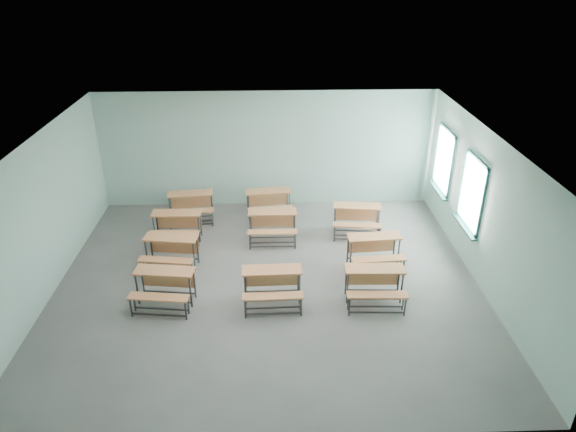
% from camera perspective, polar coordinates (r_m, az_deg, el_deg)
% --- Properties ---
extents(room, '(9.04, 8.04, 3.24)m').
position_cam_1_polar(room, '(10.38, -1.90, -0.02)').
color(room, slate).
rests_on(room, ground).
extents(desk_unit_r0c0, '(1.27, 0.94, 0.74)m').
position_cam_1_polar(desk_unit_r0c0, '(10.56, -13.64, -7.28)').
color(desk_unit_r0c0, '#C77947').
rests_on(desk_unit_r0c0, ground).
extents(desk_unit_r0c1, '(1.20, 0.82, 0.74)m').
position_cam_1_polar(desk_unit_r0c1, '(10.30, -1.76, -7.37)').
color(desk_unit_r0c1, '#C77947').
rests_on(desk_unit_r0c1, ground).
extents(desk_unit_r0c2, '(1.21, 0.84, 0.74)m').
position_cam_1_polar(desk_unit_r0c2, '(10.48, 9.62, -7.15)').
color(desk_unit_r0c2, '#C77947').
rests_on(desk_unit_r0c2, ground).
extents(desk_unit_r1c0, '(1.28, 0.95, 0.74)m').
position_cam_1_polar(desk_unit_r1c0, '(11.70, -12.95, -3.57)').
color(desk_unit_r1c0, '#C77947').
rests_on(desk_unit_r1c0, ground).
extents(desk_unit_r1c2, '(1.24, 0.87, 0.74)m').
position_cam_1_polar(desk_unit_r1c2, '(11.60, 9.60, -3.49)').
color(desk_unit_r1c2, '#C77947').
rests_on(desk_unit_r1c2, ground).
extents(desk_unit_r2c0, '(1.20, 0.82, 0.74)m').
position_cam_1_polar(desk_unit_r2c0, '(12.75, -12.29, -0.79)').
color(desk_unit_r2c0, '#C77947').
rests_on(desk_unit_r2c0, ground).
extents(desk_unit_r2c1, '(1.19, 0.80, 0.74)m').
position_cam_1_polar(desk_unit_r2c1, '(12.52, -1.74, -0.68)').
color(desk_unit_r2c1, '#C77947').
rests_on(desk_unit_r2c1, ground).
extents(desk_unit_r2c2, '(1.27, 0.92, 0.74)m').
position_cam_1_polar(desk_unit_r2c2, '(12.93, 7.66, 0.02)').
color(desk_unit_r2c2, '#C77947').
rests_on(desk_unit_r2c2, ground).
extents(desk_unit_r3c0, '(1.27, 0.92, 0.74)m').
position_cam_1_polar(desk_unit_r3c0, '(13.73, -10.75, 1.46)').
color(desk_unit_r3c0, '#C77947').
rests_on(desk_unit_r3c0, ground).
extents(desk_unit_r3c1, '(1.27, 0.93, 0.74)m').
position_cam_1_polar(desk_unit_r3c1, '(13.63, -2.16, 1.75)').
color(desk_unit_r3c1, '#C77947').
rests_on(desk_unit_r3c1, ground).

